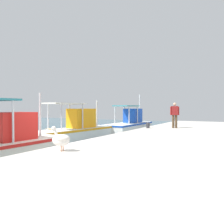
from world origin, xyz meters
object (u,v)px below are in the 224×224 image
fishing_boat_fourth (130,126)px  pelican (61,139)px  fishing_boat_third (74,132)px  mooring_bollard_second (148,125)px  fisherman_standing (175,114)px

fishing_boat_fourth → pelican: fishing_boat_fourth is taller
fishing_boat_third → mooring_bollard_second: (3.78, -3.51, 0.28)m
fisherman_standing → mooring_bollard_second: 2.06m
fisherman_standing → mooring_bollard_second: bearing=121.3°
fishing_boat_fourth → fishing_boat_third: bearing=169.4°
mooring_bollard_second → pelican: bearing=-177.4°
fishing_boat_fourth → pelican: size_ratio=6.21×
pelican → mooring_bollard_second: 9.50m
fishing_boat_fourth → fisherman_standing: (-1.22, -4.02, 1.07)m
fishing_boat_fourth → mooring_bollard_second: 3.27m
fisherman_standing → fishing_boat_third: bearing=132.9°
pelican → fisherman_standing: size_ratio=0.54×
pelican → fishing_boat_fourth: bearing=13.6°
fishing_boat_fourth → fisherman_standing: fishing_boat_fourth is taller
pelican → fisherman_standing: 10.55m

